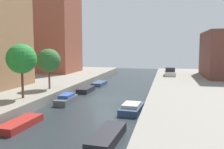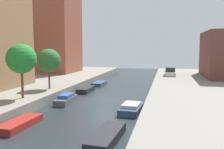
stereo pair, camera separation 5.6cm
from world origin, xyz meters
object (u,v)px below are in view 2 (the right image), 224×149
apartment_tower_far (51,17)px  moored_boat_right_1 (107,137)px  moored_boat_right_2 (132,108)px  street_tree_2 (21,59)px  street_tree_3 (49,61)px  parked_car (170,72)px  moored_boat_left_2 (66,99)px  moored_boat_left_3 (86,90)px  moored_boat_left_1 (20,124)px  moored_boat_left_4 (99,83)px

apartment_tower_far → moored_boat_right_1: bearing=-57.9°
moored_boat_right_1 → moored_boat_right_2: (0.53, 7.19, 0.06)m
street_tree_2 → street_tree_3: street_tree_2 is taller
street_tree_3 → parked_car: size_ratio=1.15×
apartment_tower_far → moored_boat_right_2: apartment_tower_far is taller
moored_boat_left_2 → moored_boat_left_3: size_ratio=1.02×
street_tree_3 → moored_boat_right_2: 12.31m
street_tree_3 → moored_boat_left_3: size_ratio=1.28×
street_tree_2 → moored_boat_left_3: size_ratio=1.41×
street_tree_3 → moored_boat_left_3: 6.59m
street_tree_2 → moored_boat_right_1: size_ratio=1.14×
street_tree_2 → moored_boat_right_2: (10.63, 0.73, -4.44)m
street_tree_3 → moored_boat_left_1: size_ratio=1.18×
apartment_tower_far → street_tree_2: apartment_tower_far is taller
street_tree_2 → moored_boat_left_2: street_tree_2 is taller
moored_boat_left_4 → moored_boat_right_1: 23.12m
parked_car → moored_boat_left_3: (-11.10, -13.08, -1.30)m
apartment_tower_far → moored_boat_right_1: 38.11m
moored_boat_left_2 → street_tree_3: bearing=141.2°
moored_boat_left_2 → parked_car: bearing=61.0°
parked_car → moored_boat_left_3: bearing=-130.3°
moored_boat_left_1 → moored_boat_right_1: moored_boat_right_1 is taller
street_tree_2 → parked_car: size_ratio=1.27×
moored_boat_left_1 → moored_boat_right_1: bearing=-10.1°
moored_boat_left_3 → moored_boat_right_1: (6.94, -16.04, 0.01)m
street_tree_2 → parked_car: bearing=57.8°
moored_boat_left_4 → moored_boat_right_1: moored_boat_right_1 is taller
moored_boat_left_1 → moored_boat_left_3: 14.80m
street_tree_2 → parked_car: street_tree_2 is taller
apartment_tower_far → moored_boat_left_4: (12.50, -8.65, -11.68)m
moored_boat_left_2 → moored_boat_left_3: bearing=91.0°
street_tree_3 → moored_boat_left_3: bearing=52.4°
apartment_tower_far → moored_boat_left_3: apartment_tower_far is taller
moored_boat_left_2 → moored_boat_left_4: (0.04, 12.80, -0.16)m
moored_boat_left_2 → moored_boat_left_4: moored_boat_left_2 is taller
apartment_tower_far → street_tree_3: (9.18, -18.81, -7.56)m
moored_boat_left_1 → moored_boat_left_4: (0.19, 20.87, -0.01)m
moored_boat_left_2 → moored_boat_right_1: size_ratio=0.83×
street_tree_2 → moored_boat_left_1: bearing=-59.0°
moored_boat_left_3 → moored_boat_right_2: moored_boat_right_2 is taller
apartment_tower_far → moored_boat_left_4: apartment_tower_far is taller
street_tree_2 → moored_boat_right_2: size_ratio=1.33×
street_tree_2 → parked_car: 26.97m
street_tree_2 → moored_boat_left_2: size_ratio=1.38×
apartment_tower_far → moored_boat_left_3: 22.45m
street_tree_3 → moored_boat_left_1: 11.88m
moored_boat_left_3 → moored_boat_right_2: bearing=-49.9°
moored_boat_left_3 → moored_boat_right_1: 17.48m
street_tree_2 → apartment_tower_far: bearing=110.7°
apartment_tower_far → moored_boat_right_2: bearing=-50.0°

